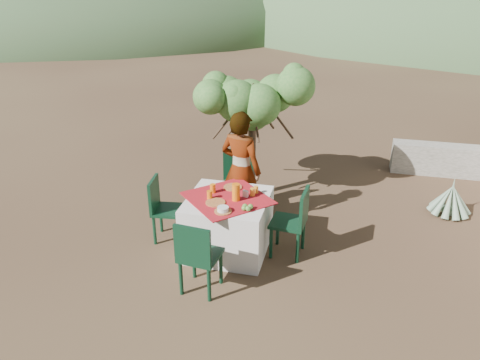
{
  "coord_description": "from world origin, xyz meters",
  "views": [
    {
      "loc": [
        1.46,
        -5.03,
        3.41
      ],
      "look_at": [
        0.13,
        0.48,
        0.84
      ],
      "focal_mm": 35.0,
      "sensor_mm": 36.0,
      "label": 1
    }
  ],
  "objects_px": {
    "table": "(228,224)",
    "chair_far": "(239,179)",
    "chair_right": "(294,219)",
    "chair_near": "(197,255)",
    "person": "(241,170)",
    "shrub_tree": "(257,106)",
    "juice_pitcher": "(236,192)",
    "chair_left": "(163,206)",
    "agave": "(451,200)"
  },
  "relations": [
    {
      "from": "chair_left",
      "to": "person",
      "type": "xyz_separation_m",
      "value": [
        0.92,
        0.65,
        0.35
      ]
    },
    {
      "from": "shrub_tree",
      "to": "agave",
      "type": "height_order",
      "value": "shrub_tree"
    },
    {
      "from": "chair_near",
      "to": "chair_left",
      "type": "distance_m",
      "value": 1.33
    },
    {
      "from": "chair_near",
      "to": "chair_right",
      "type": "xyz_separation_m",
      "value": [
        0.94,
        1.05,
        0.0
      ]
    },
    {
      "from": "table",
      "to": "chair_near",
      "type": "xyz_separation_m",
      "value": [
        -0.09,
        -0.97,
        0.13
      ]
    },
    {
      "from": "table",
      "to": "agave",
      "type": "relative_size",
      "value": 1.95
    },
    {
      "from": "table",
      "to": "juice_pitcher",
      "type": "distance_m",
      "value": 0.51
    },
    {
      "from": "table",
      "to": "person",
      "type": "relative_size",
      "value": 0.77
    },
    {
      "from": "chair_left",
      "to": "chair_near",
      "type": "bearing_deg",
      "value": -148.48
    },
    {
      "from": "chair_right",
      "to": "agave",
      "type": "height_order",
      "value": "chair_right"
    },
    {
      "from": "shrub_tree",
      "to": "agave",
      "type": "bearing_deg",
      "value": 0.91
    },
    {
      "from": "chair_far",
      "to": "chair_left",
      "type": "height_order",
      "value": "chair_far"
    },
    {
      "from": "table",
      "to": "person",
      "type": "height_order",
      "value": "person"
    },
    {
      "from": "table",
      "to": "juice_pitcher",
      "type": "bearing_deg",
      "value": -18.22
    },
    {
      "from": "chair_far",
      "to": "chair_right",
      "type": "xyz_separation_m",
      "value": [
        0.97,
        -0.98,
        -0.03
      ]
    },
    {
      "from": "table",
      "to": "chair_left",
      "type": "height_order",
      "value": "chair_left"
    },
    {
      "from": "chair_far",
      "to": "chair_near",
      "type": "bearing_deg",
      "value": -105.85
    },
    {
      "from": "chair_left",
      "to": "chair_right",
      "type": "relative_size",
      "value": 0.96
    },
    {
      "from": "juice_pitcher",
      "to": "chair_far",
      "type": "bearing_deg",
      "value": 102.14
    },
    {
      "from": "table",
      "to": "juice_pitcher",
      "type": "height_order",
      "value": "juice_pitcher"
    },
    {
      "from": "chair_near",
      "to": "person",
      "type": "xyz_separation_m",
      "value": [
        0.09,
        1.69,
        0.33
      ]
    },
    {
      "from": "chair_far",
      "to": "juice_pitcher",
      "type": "bearing_deg",
      "value": -94.43
    },
    {
      "from": "person",
      "to": "chair_far",
      "type": "bearing_deg",
      "value": -53.61
    },
    {
      "from": "chair_near",
      "to": "agave",
      "type": "xyz_separation_m",
      "value": [
        3.1,
        2.72,
        -0.29
      ]
    },
    {
      "from": "person",
      "to": "agave",
      "type": "distance_m",
      "value": 3.24
    },
    {
      "from": "chair_far",
      "to": "shrub_tree",
      "type": "height_order",
      "value": "shrub_tree"
    },
    {
      "from": "chair_left",
      "to": "person",
      "type": "height_order",
      "value": "person"
    },
    {
      "from": "shrub_tree",
      "to": "agave",
      "type": "relative_size",
      "value": 2.83
    },
    {
      "from": "chair_left",
      "to": "chair_far",
      "type": "bearing_deg",
      "value": -46.28
    },
    {
      "from": "person",
      "to": "juice_pitcher",
      "type": "bearing_deg",
      "value": 116.3
    },
    {
      "from": "shrub_tree",
      "to": "chair_left",
      "type": "bearing_deg",
      "value": -119.78
    },
    {
      "from": "person",
      "to": "agave",
      "type": "relative_size",
      "value": 2.54
    },
    {
      "from": "chair_far",
      "to": "shrub_tree",
      "type": "xyz_separation_m",
      "value": [
        0.13,
        0.64,
        0.95
      ]
    },
    {
      "from": "juice_pitcher",
      "to": "chair_right",
      "type": "bearing_deg",
      "value": 9.1
    },
    {
      "from": "chair_far",
      "to": "chair_right",
      "type": "height_order",
      "value": "chair_far"
    },
    {
      "from": "juice_pitcher",
      "to": "agave",
      "type": "bearing_deg",
      "value": 31.77
    },
    {
      "from": "shrub_tree",
      "to": "juice_pitcher",
      "type": "height_order",
      "value": "shrub_tree"
    },
    {
      "from": "chair_near",
      "to": "juice_pitcher",
      "type": "xyz_separation_m",
      "value": [
        0.21,
        0.93,
        0.36
      ]
    },
    {
      "from": "chair_far",
      "to": "chair_right",
      "type": "relative_size",
      "value": 1.05
    },
    {
      "from": "chair_left",
      "to": "chair_right",
      "type": "bearing_deg",
      "value": -96.85
    },
    {
      "from": "chair_left",
      "to": "shrub_tree",
      "type": "bearing_deg",
      "value": -37.13
    },
    {
      "from": "chair_far",
      "to": "chair_near",
      "type": "relative_size",
      "value": 1.05
    },
    {
      "from": "table",
      "to": "chair_far",
      "type": "height_order",
      "value": "chair_far"
    },
    {
      "from": "chair_right",
      "to": "juice_pitcher",
      "type": "bearing_deg",
      "value": -76.04
    },
    {
      "from": "person",
      "to": "chair_left",
      "type": "bearing_deg",
      "value": 52.71
    },
    {
      "from": "chair_far",
      "to": "chair_left",
      "type": "bearing_deg",
      "value": -145.5
    },
    {
      "from": "shrub_tree",
      "to": "chair_far",
      "type": "bearing_deg",
      "value": -101.67
    },
    {
      "from": "chair_right",
      "to": "person",
      "type": "height_order",
      "value": "person"
    },
    {
      "from": "chair_left",
      "to": "chair_right",
      "type": "distance_m",
      "value": 1.78
    },
    {
      "from": "person",
      "to": "agave",
      "type": "height_order",
      "value": "person"
    }
  ]
}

